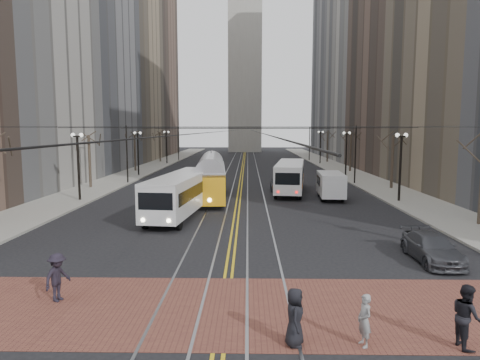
{
  "coord_description": "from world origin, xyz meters",
  "views": [
    {
      "loc": [
        0.81,
        -18.19,
        6.2
      ],
      "look_at": [
        0.32,
        8.64,
        3.0
      ],
      "focal_mm": 32.0,
      "sensor_mm": 36.0,
      "label": 1
    }
  ],
  "objects_px": {
    "clock_tower": "(245,19)",
    "sedan_parked": "(432,248)",
    "streetcar": "(211,181)",
    "transit_bus": "(182,195)",
    "pedestrian_d": "(57,277)",
    "rear_bus": "(290,177)",
    "sedan_grey": "(279,183)",
    "cargo_van": "(331,186)",
    "pedestrian_b": "(364,320)",
    "pedestrian_a": "(295,317)",
    "pedestrian_c": "(466,316)"
  },
  "relations": [
    {
      "from": "sedan_grey",
      "to": "pedestrian_b",
      "type": "xyz_separation_m",
      "value": [
        0.16,
        -31.57,
        0.04
      ]
    },
    {
      "from": "pedestrian_a",
      "to": "clock_tower",
      "type": "bearing_deg",
      "value": 6.19
    },
    {
      "from": "rear_bus",
      "to": "pedestrian_c",
      "type": "relative_size",
      "value": 6.16
    },
    {
      "from": "clock_tower",
      "to": "rear_bus",
      "type": "bearing_deg",
      "value": -86.34
    },
    {
      "from": "rear_bus",
      "to": "pedestrian_c",
      "type": "height_order",
      "value": "rear_bus"
    },
    {
      "from": "pedestrian_a",
      "to": "pedestrian_d",
      "type": "height_order",
      "value": "pedestrian_d"
    },
    {
      "from": "streetcar",
      "to": "pedestrian_b",
      "type": "relative_size",
      "value": 8.53
    },
    {
      "from": "cargo_van",
      "to": "pedestrian_a",
      "type": "relative_size",
      "value": 3.13
    },
    {
      "from": "rear_bus",
      "to": "pedestrian_d",
      "type": "bearing_deg",
      "value": -104.09
    },
    {
      "from": "cargo_van",
      "to": "sedan_parked",
      "type": "xyz_separation_m",
      "value": [
        1.31,
        -18.0,
        -0.53
      ]
    },
    {
      "from": "streetcar",
      "to": "sedan_grey",
      "type": "xyz_separation_m",
      "value": [
        6.5,
        5.1,
        -0.8
      ]
    },
    {
      "from": "streetcar",
      "to": "pedestrian_c",
      "type": "distance_m",
      "value": 28.14
    },
    {
      "from": "transit_bus",
      "to": "sedan_grey",
      "type": "height_order",
      "value": "transit_bus"
    },
    {
      "from": "rear_bus",
      "to": "cargo_van",
      "type": "bearing_deg",
      "value": -44.56
    },
    {
      "from": "transit_bus",
      "to": "pedestrian_d",
      "type": "relative_size",
      "value": 6.7
    },
    {
      "from": "clock_tower",
      "to": "sedan_grey",
      "type": "xyz_separation_m",
      "value": [
        4.0,
        -76.93,
        -35.22
      ]
    },
    {
      "from": "clock_tower",
      "to": "sedan_parked",
      "type": "relative_size",
      "value": 14.91
    },
    {
      "from": "pedestrian_c",
      "to": "cargo_van",
      "type": "bearing_deg",
      "value": -3.82
    },
    {
      "from": "sedan_grey",
      "to": "pedestrian_c",
      "type": "xyz_separation_m",
      "value": [
        3.03,
        -31.57,
        0.19
      ]
    },
    {
      "from": "pedestrian_c",
      "to": "pedestrian_d",
      "type": "height_order",
      "value": "pedestrian_c"
    },
    {
      "from": "transit_bus",
      "to": "pedestrian_b",
      "type": "bearing_deg",
      "value": -60.17
    },
    {
      "from": "transit_bus",
      "to": "streetcar",
      "type": "xyz_separation_m",
      "value": [
        1.45,
        7.59,
        0.06
      ]
    },
    {
      "from": "sedan_grey",
      "to": "pedestrian_a",
      "type": "height_order",
      "value": "pedestrian_a"
    },
    {
      "from": "transit_bus",
      "to": "pedestrian_d",
      "type": "xyz_separation_m",
      "value": [
        -2.1,
        -15.82,
        -0.58
      ]
    },
    {
      "from": "streetcar",
      "to": "sedan_grey",
      "type": "distance_m",
      "value": 8.3
    },
    {
      "from": "cargo_van",
      "to": "pedestrian_c",
      "type": "xyz_separation_m",
      "value": [
        -1.16,
        -26.08,
        -0.24
      ]
    },
    {
      "from": "pedestrian_c",
      "to": "clock_tower",
      "type": "bearing_deg",
      "value": 2.44
    },
    {
      "from": "pedestrian_c",
      "to": "pedestrian_a",
      "type": "bearing_deg",
      "value": 88.73
    },
    {
      "from": "streetcar",
      "to": "pedestrian_b",
      "type": "xyz_separation_m",
      "value": [
        6.66,
        -26.47,
        -0.76
      ]
    },
    {
      "from": "pedestrian_a",
      "to": "pedestrian_d",
      "type": "relative_size",
      "value": 0.96
    },
    {
      "from": "cargo_van",
      "to": "sedan_grey",
      "type": "height_order",
      "value": "cargo_van"
    },
    {
      "from": "pedestrian_a",
      "to": "pedestrian_c",
      "type": "height_order",
      "value": "pedestrian_c"
    },
    {
      "from": "clock_tower",
      "to": "pedestrian_b",
      "type": "height_order",
      "value": "clock_tower"
    },
    {
      "from": "cargo_van",
      "to": "sedan_grey",
      "type": "bearing_deg",
      "value": 131.26
    },
    {
      "from": "sedan_parked",
      "to": "pedestrian_c",
      "type": "distance_m",
      "value": 8.46
    },
    {
      "from": "clock_tower",
      "to": "cargo_van",
      "type": "bearing_deg",
      "value": -84.33
    },
    {
      "from": "clock_tower",
      "to": "streetcar",
      "type": "height_order",
      "value": "clock_tower"
    },
    {
      "from": "cargo_van",
      "to": "sedan_parked",
      "type": "height_order",
      "value": "cargo_van"
    },
    {
      "from": "pedestrian_a",
      "to": "pedestrian_b",
      "type": "height_order",
      "value": "pedestrian_a"
    },
    {
      "from": "cargo_van",
      "to": "streetcar",
      "type": "bearing_deg",
      "value": -178.17
    },
    {
      "from": "transit_bus",
      "to": "rear_bus",
      "type": "height_order",
      "value": "transit_bus"
    },
    {
      "from": "rear_bus",
      "to": "pedestrian_b",
      "type": "bearing_deg",
      "value": -83.58
    },
    {
      "from": "clock_tower",
      "to": "streetcar",
      "type": "distance_m",
      "value": 89.0
    },
    {
      "from": "rear_bus",
      "to": "sedan_grey",
      "type": "xyz_separation_m",
      "value": [
        -1.0,
        1.32,
        -0.74
      ]
    },
    {
      "from": "sedan_grey",
      "to": "pedestrian_c",
      "type": "bearing_deg",
      "value": -83.02
    },
    {
      "from": "pedestrian_b",
      "to": "pedestrian_d",
      "type": "relative_size",
      "value": 0.87
    },
    {
      "from": "cargo_van",
      "to": "pedestrian_d",
      "type": "bearing_deg",
      "value": -117.82
    },
    {
      "from": "pedestrian_b",
      "to": "cargo_van",
      "type": "bearing_deg",
      "value": 158.47
    },
    {
      "from": "streetcar",
      "to": "pedestrian_c",
      "type": "relative_size",
      "value": 7.08
    },
    {
      "from": "rear_bus",
      "to": "pedestrian_c",
      "type": "distance_m",
      "value": 30.32
    }
  ]
}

